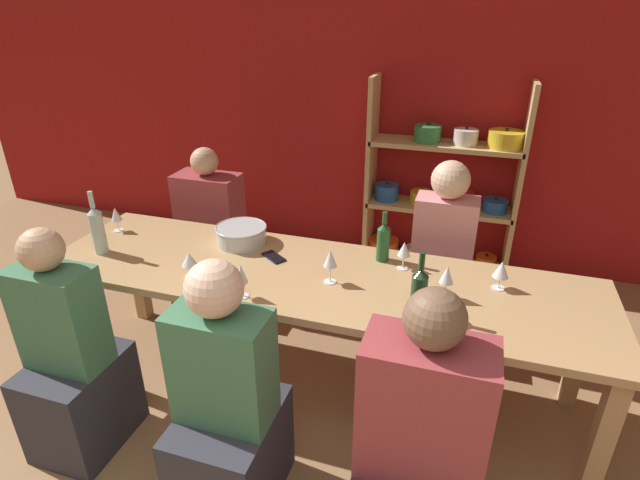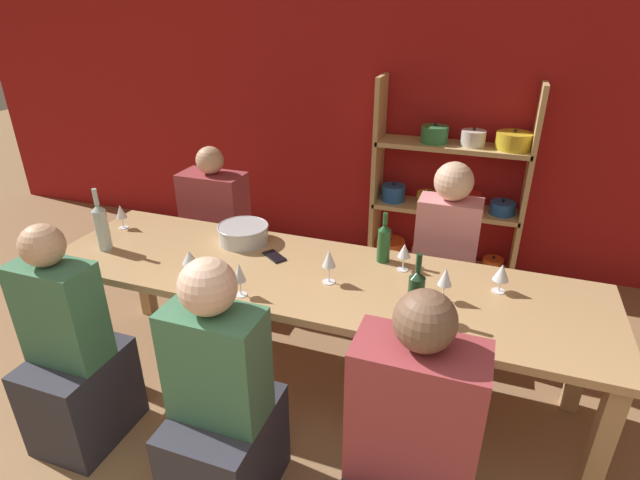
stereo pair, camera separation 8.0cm
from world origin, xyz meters
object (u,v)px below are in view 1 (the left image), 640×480
wine_bottle_dark (383,241)px  person_near_c (228,420)px  wine_glass_empty_a (189,260)px  wine_bottle_green (419,291)px  person_near_a (417,465)px  wine_glass_red_a (330,259)px  dining_table (314,287)px  wine_glass_red_f (116,215)px  wine_glass_red_c (404,250)px  wine_glass_red_d (447,276)px  person_near_b (74,371)px  wine_glass_red_e (241,275)px  shelf_unit (440,198)px  wine_bottle_amber (97,229)px  cell_phone (274,257)px  mixing_bowl (241,234)px  wine_glass_red_b (501,270)px  person_far_b (439,278)px  person_far_a (213,247)px

wine_bottle_dark → person_near_c: 1.20m
wine_bottle_dark → wine_glass_empty_a: wine_bottle_dark is taller
wine_bottle_green → person_near_a: 0.70m
person_near_c → wine_glass_red_a: bearing=72.2°
dining_table → wine_glass_red_f: (-1.32, 0.15, 0.19)m
dining_table → wine_glass_red_c: bearing=25.2°
wine_glass_red_a → wine_glass_red_d: (0.56, 0.03, -0.01)m
person_near_b → wine_glass_red_e: bearing=28.9°
wine_bottle_dark → wine_glass_red_e: bearing=-134.4°
shelf_unit → wine_glass_red_a: shelf_unit is taller
wine_bottle_amber → wine_glass_red_d: (1.88, 0.10, -0.02)m
shelf_unit → person_near_b: shelf_unit is taller
wine_glass_red_f → wine_bottle_green: bearing=-10.6°
wine_glass_red_f → wine_glass_red_a: bearing=-7.9°
dining_table → wine_bottle_dark: 0.45m
wine_glass_red_e → cell_phone: bearing=91.7°
person_near_b → wine_glass_red_c: bearing=32.9°
wine_glass_red_f → wine_glass_empty_a: 0.81m
wine_glass_red_c → wine_glass_red_f: bearing=-178.2°
wine_glass_red_c → shelf_unit: bearing=87.6°
mixing_bowl → wine_glass_red_b: (1.43, -0.08, 0.05)m
wine_bottle_dark → wine_glass_red_b: size_ratio=1.89×
person_near_a → person_far_b: bearing=92.5°
wine_glass_red_f → person_far_a: size_ratio=0.13×
wine_bottle_green → person_near_c: (-0.69, -0.56, -0.43)m
wine_bottle_amber → wine_glass_red_d: size_ratio=2.12×
wine_glass_red_b → person_far_a: person_far_a is taller
person_near_b → wine_glass_red_d: bearing=22.6°
wine_glass_red_a → wine_glass_red_f: bearing=172.1°
mixing_bowl → wine_glass_red_c: wine_glass_red_c is taller
wine_glass_red_d → wine_glass_red_f: (-1.98, 0.17, -0.02)m
shelf_unit → wine_glass_red_a: (-0.39, -1.77, 0.27)m
wine_glass_red_a → wine_glass_red_c: (0.33, 0.25, -0.02)m
mixing_bowl → person_near_a: 1.57m
wine_bottle_green → wine_glass_red_e: bearing=-172.6°
shelf_unit → wine_glass_red_d: size_ratio=8.96×
dining_table → wine_glass_red_c: (0.43, 0.20, 0.19)m
cell_phone → person_near_b: 1.13m
wine_glass_red_b → wine_glass_red_d: (-0.25, -0.17, 0.02)m
wine_bottle_amber → person_near_c: bearing=-30.4°
dining_table → person_far_b: bearing=48.5°
wine_glass_red_b → wine_glass_red_e: wine_glass_red_e is taller
wine_glass_empty_a → person_far_a: size_ratio=0.12×
wine_glass_red_a → person_near_b: bearing=-148.7°
wine_bottle_dark → person_near_a: size_ratio=0.23×
wine_glass_red_f → person_near_b: (0.34, -0.85, -0.42)m
wine_glass_red_a → person_far_a: bearing=145.1°
wine_bottle_green → wine_bottle_dark: (-0.25, 0.47, -0.01)m
person_near_a → person_far_b: (-0.06, 1.42, 0.03)m
dining_table → wine_glass_red_e: (-0.26, -0.31, 0.20)m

